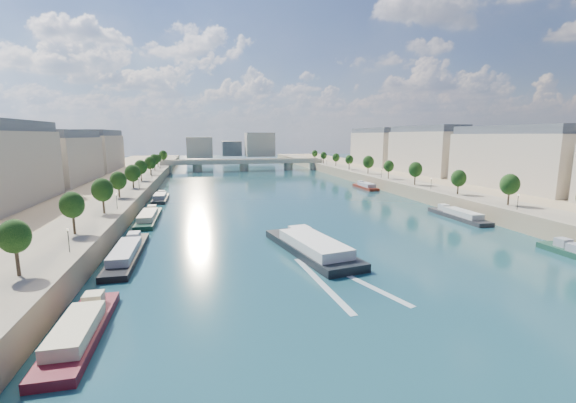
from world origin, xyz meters
TOP-DOWN VIEW (x-y plane):
  - ground at (0.00, 100.00)m, footprint 700.00×700.00m
  - quay_left at (-72.00, 100.00)m, footprint 44.00×520.00m
  - quay_right at (72.00, 100.00)m, footprint 44.00×520.00m
  - pave_left at (-57.00, 100.00)m, footprint 14.00×520.00m
  - pave_right at (57.00, 100.00)m, footprint 14.00×520.00m
  - trees_left at (-55.00, 102.00)m, footprint 4.80×268.80m
  - trees_right at (55.00, 110.00)m, footprint 4.80×268.80m
  - lamps_left at (-52.50, 90.00)m, footprint 0.36×200.36m
  - lamps_right at (52.50, 105.00)m, footprint 0.36×200.36m
  - buildings_left at (-85.00, 112.00)m, footprint 16.00×226.00m
  - buildings_right at (85.00, 112.00)m, footprint 16.00×226.00m
  - skyline at (3.19, 319.52)m, footprint 79.00×42.00m
  - bridge at (0.00, 230.90)m, footprint 112.00×12.00m
  - tour_barge at (-7.59, 36.15)m, footprint 14.59×32.45m
  - wake at (-7.59, 19.64)m, footprint 12.34×26.02m
  - moored_barges_left at (-45.50, 43.33)m, footprint 5.00×156.30m
  - moored_barges_right at (45.50, 46.63)m, footprint 5.00×157.40m

SIDE VIEW (x-z plane):
  - ground at x=0.00m, z-range 0.00..0.00m
  - wake at x=-7.59m, z-range 0.00..0.04m
  - moored_barges_left at x=-45.50m, z-range -0.96..2.64m
  - moored_barges_right at x=45.50m, z-range -0.96..2.64m
  - tour_barge at x=-7.59m, z-range -0.88..3.38m
  - quay_left at x=-72.00m, z-range 0.00..5.00m
  - quay_right at x=72.00m, z-range 0.00..5.00m
  - pave_left at x=-57.00m, z-range 5.00..5.10m
  - pave_right at x=57.00m, z-range 5.00..5.10m
  - bridge at x=0.00m, z-range 1.01..9.16m
  - lamps_left at x=-52.50m, z-range 5.64..9.92m
  - lamps_right at x=52.50m, z-range 5.64..9.92m
  - trees_left at x=-55.00m, z-range 6.35..14.61m
  - trees_right at x=55.00m, z-range 6.35..14.61m
  - skyline at x=3.19m, z-range 3.66..25.66m
  - buildings_left at x=-85.00m, z-range 4.85..28.05m
  - buildings_right at x=85.00m, z-range 4.85..28.05m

